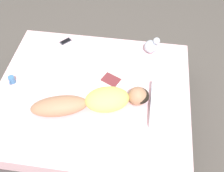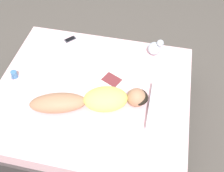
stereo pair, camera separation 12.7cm
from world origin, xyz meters
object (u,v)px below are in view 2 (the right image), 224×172
object	(u,v)px
person	(94,100)
cell_phone	(70,39)
open_magazine	(117,74)
coffee_mug	(14,74)

from	to	relation	value
person	cell_phone	world-z (taller)	person
open_magazine	cell_phone	distance (m)	0.88
person	cell_phone	size ratio (longest dim) A/B	7.87
person	open_magazine	xyz separation A→B (m)	(-0.49, 0.15, -0.10)
open_magazine	cell_phone	world-z (taller)	same
person	cell_phone	xyz separation A→B (m)	(-0.96, -0.59, -0.10)
open_magazine	coffee_mug	size ratio (longest dim) A/B	5.29
open_magazine	coffee_mug	xyz separation A→B (m)	(0.30, -1.17, 0.04)
person	open_magazine	size ratio (longest dim) A/B	2.30
coffee_mug	cell_phone	size ratio (longest dim) A/B	0.65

